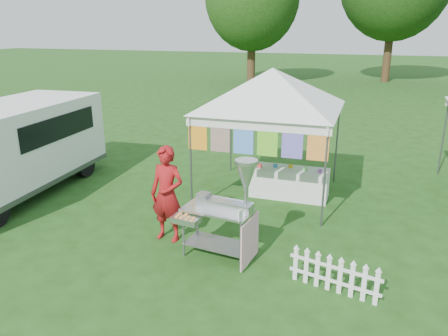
% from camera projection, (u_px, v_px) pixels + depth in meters
% --- Properties ---
extents(ground, '(120.00, 120.00, 0.00)m').
position_uv_depth(ground, '(222.00, 265.00, 7.44)').
color(ground, '#204112').
rests_on(ground, ground).
extents(canopy_main, '(4.24, 4.24, 3.45)m').
position_uv_depth(canopy_main, '(273.00, 68.00, 9.66)').
color(canopy_main, '#59595E').
rests_on(canopy_main, ground).
extents(donut_cart, '(1.41, 0.87, 1.84)m').
position_uv_depth(donut_cart, '(228.00, 202.00, 7.30)').
color(donut_cart, gray).
rests_on(donut_cart, ground).
extents(vendor, '(0.70, 0.49, 1.83)m').
position_uv_depth(vendor, '(167.00, 194.00, 8.09)').
color(vendor, maroon).
rests_on(vendor, ground).
extents(cargo_van, '(2.34, 5.26, 2.14)m').
position_uv_depth(cargo_van, '(12.00, 147.00, 10.33)').
color(cargo_van, white).
rests_on(cargo_van, ground).
extents(picket_fence, '(1.40, 0.37, 0.56)m').
position_uv_depth(picket_fence, '(334.00, 275.00, 6.61)').
color(picket_fence, white).
rests_on(picket_fence, ground).
extents(display_table, '(1.80, 0.70, 0.69)m').
position_uv_depth(display_table, '(289.00, 183.00, 10.33)').
color(display_table, white).
rests_on(display_table, ground).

